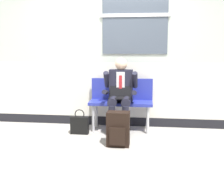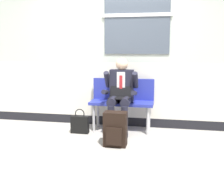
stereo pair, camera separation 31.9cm
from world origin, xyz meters
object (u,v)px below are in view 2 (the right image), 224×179
(bench_with_person, at_px, (122,99))
(backpack, at_px, (115,129))
(person_seated, at_px, (121,93))
(handbag, at_px, (80,124))

(bench_with_person, distance_m, backpack, 0.91)
(person_seated, distance_m, backpack, 0.79)
(person_seated, bearing_deg, backpack, -87.29)
(handbag, bearing_deg, bench_with_person, 28.24)
(person_seated, height_order, handbag, person_seated)
(person_seated, distance_m, handbag, 0.87)
(backpack, height_order, handbag, backpack)
(backpack, bearing_deg, bench_with_person, 92.09)
(person_seated, xyz_separation_m, handbag, (-0.67, -0.16, -0.53))
(backpack, xyz_separation_m, handbag, (-0.70, 0.50, -0.09))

